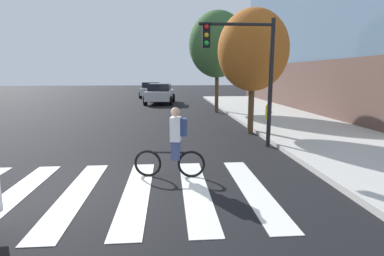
{
  "coord_description": "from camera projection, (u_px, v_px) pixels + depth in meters",
  "views": [
    {
      "loc": [
        1.91,
        -6.03,
        2.45
      ],
      "look_at": [
        2.45,
        0.92,
        1.19
      ],
      "focal_mm": 28.08,
      "sensor_mm": 36.0,
      "label": 1
    }
  ],
  "objects": [
    {
      "name": "ground_plane",
      "position": [
        78.0,
        194.0,
        6.2
      ],
      "size": [
        120.0,
        120.0,
        0.0
      ],
      "primitive_type": "plane",
      "color": "black"
    },
    {
      "name": "crosswalk_stripes",
      "position": [
        76.0,
        194.0,
        6.2
      ],
      "size": [
        8.0,
        3.88,
        0.01
      ],
      "color": "silver",
      "rests_on": "ground"
    },
    {
      "name": "sedan_mid",
      "position": [
        160.0,
        93.0,
        25.0
      ],
      "size": [
        2.58,
        4.95,
        1.66
      ],
      "color": "#B7B7BC",
      "rests_on": "ground"
    },
    {
      "name": "sedan_far",
      "position": [
        151.0,
        90.0,
        31.56
      ],
      "size": [
        2.34,
        4.7,
        1.6
      ],
      "color": "#B7B7BC",
      "rests_on": "ground"
    },
    {
      "name": "cyclist",
      "position": [
        174.0,
        143.0,
        7.09
      ],
      "size": [
        1.7,
        0.39,
        1.69
      ],
      "color": "black",
      "rests_on": "ground"
    },
    {
      "name": "traffic_light_near",
      "position": [
        247.0,
        61.0,
        9.7
      ],
      "size": [
        2.47,
        0.28,
        4.2
      ],
      "color": "black",
      "rests_on": "ground"
    },
    {
      "name": "fire_hydrant",
      "position": [
        268.0,
        112.0,
        15.37
      ],
      "size": [
        0.33,
        0.22,
        0.78
      ],
      "color": "gold",
      "rests_on": "sidewalk"
    },
    {
      "name": "street_tree_near",
      "position": [
        253.0,
        50.0,
        11.93
      ],
      "size": [
        2.81,
        2.81,
        4.99
      ],
      "color": "#4C3823",
      "rests_on": "ground"
    },
    {
      "name": "street_tree_mid",
      "position": [
        217.0,
        45.0,
        18.58
      ],
      "size": [
        3.53,
        3.53,
        6.28
      ],
      "color": "#4C3823",
      "rests_on": "ground"
    }
  ]
}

